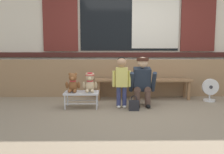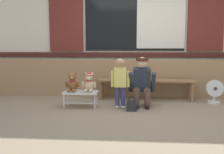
# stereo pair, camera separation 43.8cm
# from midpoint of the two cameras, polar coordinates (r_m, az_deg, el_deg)

# --- Properties ---
(ground_plane) EXTENTS (60.00, 60.00, 0.00)m
(ground_plane) POSITION_cam_midpoint_polar(r_m,az_deg,el_deg) (4.40, 3.17, -7.98)
(ground_plane) COLOR #84725B
(brick_low_wall) EXTENTS (7.82, 0.25, 0.85)m
(brick_low_wall) POSITION_cam_midpoint_polar(r_m,az_deg,el_deg) (5.71, 2.17, -0.18)
(brick_low_wall) COLOR #997551
(brick_low_wall) RESTS_ON ground
(shop_facade) EXTENTS (7.98, 0.26, 3.46)m
(shop_facade) POSITION_cam_midpoint_polar(r_m,az_deg,el_deg) (6.22, 2.00, 12.50)
(shop_facade) COLOR beige
(shop_facade) RESTS_ON ground
(wooden_bench_long) EXTENTS (2.10, 0.40, 0.44)m
(wooden_bench_long) POSITION_cam_midpoint_polar(r_m,az_deg,el_deg) (5.38, 4.94, -1.21)
(wooden_bench_long) COLOR #8E6642
(wooden_bench_long) RESTS_ON ground
(small_display_bench) EXTENTS (0.64, 0.36, 0.30)m
(small_display_bench) POSITION_cam_midpoint_polar(r_m,az_deg,el_deg) (4.66, -9.78, -3.86)
(small_display_bench) COLOR silver
(small_display_bench) RESTS_ON ground
(teddy_bear_plain) EXTENTS (0.28, 0.26, 0.36)m
(teddy_bear_plain) POSITION_cam_midpoint_polar(r_m,az_deg,el_deg) (4.66, -11.78, -1.45)
(teddy_bear_plain) COLOR brown
(teddy_bear_plain) RESTS_ON small_display_bench
(teddy_bear_with_hat) EXTENTS (0.28, 0.27, 0.36)m
(teddy_bear_with_hat) POSITION_cam_midpoint_polar(r_m,az_deg,el_deg) (4.61, -7.86, -1.35)
(teddy_bear_with_hat) COLOR #CCB289
(teddy_bear_with_hat) RESTS_ON small_display_bench
(child_standing) EXTENTS (0.35, 0.18, 0.96)m
(child_standing) POSITION_cam_midpoint_polar(r_m,az_deg,el_deg) (4.54, -0.51, 0.12)
(child_standing) COLOR navy
(child_standing) RESTS_ON ground
(adult_crouching) EXTENTS (0.50, 0.49, 0.95)m
(adult_crouching) POSITION_cam_midpoint_polar(r_m,az_deg,el_deg) (4.71, 4.49, -1.02)
(adult_crouching) COLOR brown
(adult_crouching) RESTS_ON ground
(handbag_on_ground) EXTENTS (0.18, 0.11, 0.27)m
(handbag_on_ground) POSITION_cam_midpoint_polar(r_m,az_deg,el_deg) (4.43, 2.27, -6.59)
(handbag_on_ground) COLOR #232328
(handbag_on_ground) RESTS_ON ground
(floor_fan) EXTENTS (0.34, 0.24, 0.48)m
(floor_fan) POSITION_cam_midpoint_polar(r_m,az_deg,el_deg) (5.44, 19.74, -2.92)
(floor_fan) COLOR silver
(floor_fan) RESTS_ON ground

